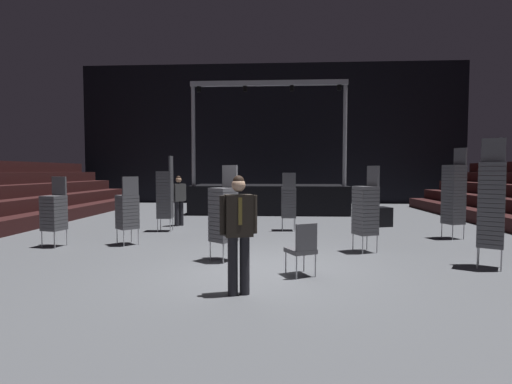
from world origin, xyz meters
TOP-DOWN VIEW (x-y plane):
  - ground_plane at (0.00, 0.00)m, footprint 22.00×30.00m
  - arena_end_wall at (0.00, 15.00)m, footprint 22.00×0.30m
  - stage_riser at (0.00, 9.85)m, footprint 6.75×3.08m
  - man_with_tie at (-0.20, -1.68)m, footprint 0.57×0.34m
  - chair_stack_front_left at (-5.06, 1.72)m, footprint 0.53×0.53m
  - chair_stack_front_right at (5.18, 3.41)m, footprint 0.57×0.57m
  - chair_stack_mid_left at (-3.37, 2.05)m, footprint 0.62×0.62m
  - chair_stack_mid_right at (-0.73, 0.48)m, footprint 0.62×0.62m
  - chair_stack_mid_centre at (4.41, 0.16)m, footprint 0.60×0.60m
  - chair_stack_rear_left at (-3.06, 4.25)m, footprint 0.47×0.47m
  - chair_stack_rear_right at (0.73, 4.59)m, footprint 0.45×0.45m
  - chair_stack_rear_centre at (2.38, 1.50)m, footprint 0.57×0.57m
  - crew_worker_near_stage at (-2.94, 5.41)m, footprint 0.45×0.48m
  - equipment_road_case at (3.68, 5.66)m, footprint 1.04×0.85m
  - loose_chair_near_man at (0.81, -0.63)m, footprint 0.59×0.59m

SIDE VIEW (x-z plane):
  - ground_plane at x=0.00m, z-range -0.10..0.00m
  - equipment_road_case at x=3.68m, z-range 0.00..0.64m
  - loose_chair_near_man at x=0.81m, z-range 0.06..1.01m
  - stage_riser at x=0.00m, z-range -2.08..3.46m
  - chair_stack_front_left at x=-5.06m, z-range 0.00..1.71m
  - chair_stack_mid_left at x=-3.37m, z-range 0.00..1.71m
  - chair_stack_rear_right at x=0.73m, z-range 0.00..1.80m
  - crew_worker_near_stage at x=-2.94m, z-range 0.11..1.80m
  - chair_stack_mid_right at x=-0.73m, z-range 0.00..1.97m
  - chair_stack_rear_centre at x=2.38m, z-range 0.00..1.97m
  - man_with_tie at x=-0.20m, z-range 0.12..1.90m
  - chair_stack_rear_left at x=-3.06m, z-range 0.00..2.30m
  - chair_stack_front_right at x=5.18m, z-range 0.00..2.47m
  - chair_stack_mid_centre at x=4.41m, z-range 0.00..2.47m
  - arena_end_wall at x=0.00m, z-range 0.00..8.00m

